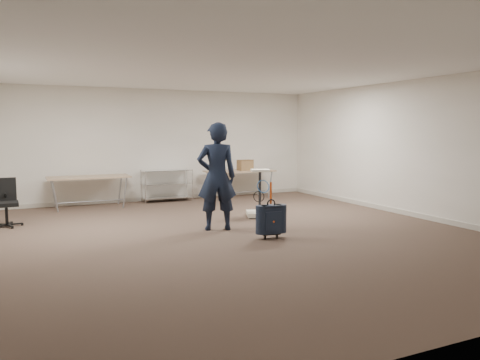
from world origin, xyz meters
TOP-DOWN VIEW (x-y plane):
  - ground at (0.00, 0.00)m, footprint 9.00×9.00m
  - room_shell at (0.00, 1.38)m, footprint 8.00×9.00m
  - folding_table_left at (-1.90, 3.95)m, footprint 1.80×0.75m
  - folding_table_right at (1.90, 3.95)m, footprint 1.80×0.75m
  - wire_shelf at (0.00, 4.20)m, footprint 1.22×0.47m
  - person at (-0.15, 0.51)m, footprint 0.79×0.61m
  - suitcase at (0.40, -0.50)m, footprint 0.36×0.23m
  - office_chair at (-3.57, 2.43)m, footprint 0.54×0.54m
  - equipment_cart at (1.14, 1.32)m, footprint 0.69×0.69m
  - cardboard_box at (2.05, 3.92)m, footprint 0.38×0.29m

SIDE VIEW (x-z plane):
  - ground at x=0.00m, z-range 0.00..0.00m
  - room_shell at x=0.00m, z-range -4.45..4.55m
  - equipment_cart at x=1.14m, z-range -0.23..0.75m
  - office_chair at x=-3.57m, z-range -0.18..0.72m
  - suitcase at x=0.40m, z-range -0.15..0.78m
  - wire_shelf at x=0.00m, z-range 0.04..0.84m
  - folding_table_left at x=-1.90m, z-range 0.31..1.04m
  - folding_table_right at x=1.90m, z-range 0.31..1.04m
  - cardboard_box at x=2.05m, z-range 0.73..1.00m
  - person at x=-0.15m, z-range 0.00..1.91m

